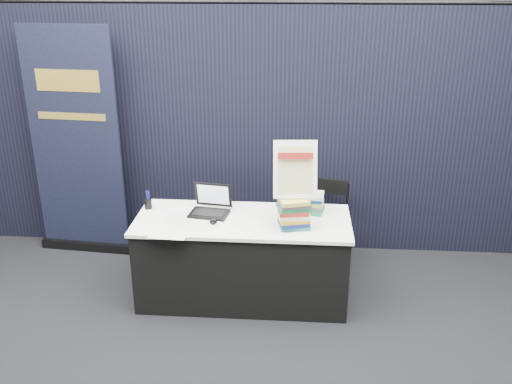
% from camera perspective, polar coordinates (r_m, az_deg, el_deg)
% --- Properties ---
extents(floor, '(8.00, 8.00, 0.00)m').
position_cam_1_polar(floor, '(4.67, -1.93, -13.93)').
color(floor, black).
rests_on(floor, ground).
extents(wall_back, '(8.00, 0.02, 3.50)m').
position_cam_1_polar(wall_back, '(7.85, 1.09, 14.57)').
color(wall_back, '#ACAAA3').
rests_on(wall_back, floor).
extents(drape_partition, '(6.00, 0.08, 2.40)m').
position_cam_1_polar(drape_partition, '(5.60, -0.35, 5.93)').
color(drape_partition, black).
rests_on(drape_partition, floor).
extents(display_table, '(1.80, 0.75, 0.75)m').
position_cam_1_polar(display_table, '(4.94, -1.31, -6.66)').
color(display_table, black).
rests_on(display_table, floor).
extents(laptop, '(0.35, 0.30, 0.25)m').
position_cam_1_polar(laptop, '(4.88, -4.65, -1.46)').
color(laptop, black).
rests_on(laptop, display_table).
extents(mouse, '(0.06, 0.10, 0.03)m').
position_cam_1_polar(mouse, '(4.70, -4.29, -2.96)').
color(mouse, black).
rests_on(mouse, display_table).
extents(brochure_left, '(0.30, 0.22, 0.00)m').
position_cam_1_polar(brochure_left, '(4.57, -8.70, -4.13)').
color(brochure_left, white).
rests_on(brochure_left, display_table).
extents(brochure_mid, '(0.39, 0.34, 0.00)m').
position_cam_1_polar(brochure_mid, '(4.78, -7.56, -2.84)').
color(brochure_mid, silver).
rests_on(brochure_mid, display_table).
extents(brochure_right, '(0.27, 0.20, 0.00)m').
position_cam_1_polar(brochure_right, '(4.71, -5.18, -3.12)').
color(brochure_right, white).
rests_on(brochure_right, display_table).
extents(pen_cup, '(0.08, 0.08, 0.08)m').
position_cam_1_polar(pen_cup, '(5.05, -10.73, -1.20)').
color(pen_cup, black).
rests_on(pen_cup, display_table).
extents(book_stack_tall, '(0.27, 0.23, 0.26)m').
position_cam_1_polar(book_stack_tall, '(4.58, 3.83, -2.10)').
color(book_stack_tall, '#1C6A67').
rests_on(book_stack_tall, display_table).
extents(book_stack_short, '(0.26, 0.22, 0.17)m').
position_cam_1_polar(book_stack_short, '(4.91, 5.36, -1.01)').
color(book_stack_short, '#1E7246').
rests_on(book_stack_short, display_table).
extents(info_sign, '(0.35, 0.18, 0.47)m').
position_cam_1_polar(info_sign, '(4.47, 3.94, 2.21)').
color(info_sign, black).
rests_on(info_sign, book_stack_tall).
extents(pullup_banner, '(0.96, 0.18, 2.24)m').
position_cam_1_polar(pullup_banner, '(5.80, -17.44, 3.36)').
color(pullup_banner, black).
rests_on(pullup_banner, floor).
extents(stacking_chair, '(0.46, 0.47, 0.83)m').
position_cam_1_polar(stacking_chair, '(5.49, 7.27, -2.81)').
color(stacking_chair, black).
rests_on(stacking_chair, floor).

